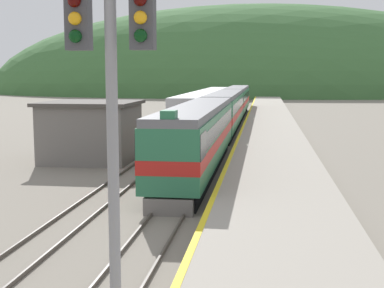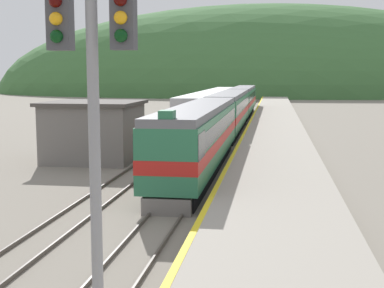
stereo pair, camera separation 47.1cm
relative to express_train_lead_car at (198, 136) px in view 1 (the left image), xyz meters
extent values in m
cube|color=#4C443D|center=(-0.72, 42.92, -2.23)|extent=(0.08, 180.00, 0.16)
cube|color=#4C443D|center=(0.72, 42.92, -2.23)|extent=(0.08, 180.00, 0.16)
cube|color=#4C443D|center=(-4.56, 42.92, -2.23)|extent=(0.08, 180.00, 0.16)
cube|color=#4C443D|center=(-3.13, 42.92, -2.23)|extent=(0.08, 180.00, 0.16)
cube|color=#9E9689|center=(4.68, 22.92, -1.88)|extent=(5.70, 140.00, 0.85)
cube|color=yellow|center=(1.95, 22.92, -1.45)|extent=(0.24, 140.00, 0.01)
ellipsoid|color=#3D6B38|center=(0.00, 133.61, -2.31)|extent=(167.42, 75.34, 53.64)
cube|color=slate|center=(-8.04, 3.55, -0.32)|extent=(5.95, 5.84, 3.97)
cube|color=#47423D|center=(-8.04, 3.55, 1.79)|extent=(6.45, 6.34, 0.24)
cube|color=black|center=(0.00, 0.24, -1.88)|extent=(2.30, 20.25, 0.85)
cube|color=#286B47|center=(0.00, 0.24, 0.03)|extent=(2.81, 21.54, 2.97)
cube|color=red|center=(0.00, 0.24, -0.21)|extent=(2.84, 21.56, 0.65)
cube|color=black|center=(0.00, 0.24, 0.68)|extent=(2.83, 20.25, 0.89)
cube|color=slate|center=(0.00, 0.24, 1.71)|extent=(2.64, 21.54, 0.40)
cube|color=black|center=(0.00, -9.40, 0.68)|extent=(2.85, 2.20, 1.19)
cube|color=#286B47|center=(0.00, -10.08, 2.09)|extent=(0.64, 0.80, 0.36)
cube|color=slate|center=(0.00, -10.33, -1.92)|extent=(2.19, 0.40, 0.77)
cube|color=black|center=(0.00, 23.39, -1.88)|extent=(2.30, 21.58, 0.85)
cube|color=#286B47|center=(0.00, 23.39, 0.03)|extent=(2.81, 22.96, 2.97)
cube|color=red|center=(0.00, 23.39, -0.21)|extent=(2.84, 22.98, 0.65)
cube|color=black|center=(0.00, 23.39, 0.68)|extent=(2.83, 21.58, 0.89)
cube|color=slate|center=(0.00, 23.39, 1.71)|extent=(2.64, 22.96, 0.40)
cube|color=black|center=(0.00, 47.25, -1.88)|extent=(2.30, 21.58, 0.85)
cube|color=#286B47|center=(0.00, 47.25, 0.03)|extent=(2.81, 22.96, 2.97)
cube|color=red|center=(0.00, 47.25, -0.21)|extent=(2.84, 22.98, 0.65)
cube|color=black|center=(0.00, 47.25, 0.68)|extent=(2.83, 21.58, 0.89)
cube|color=slate|center=(0.00, 47.25, 1.71)|extent=(2.64, 22.96, 0.40)
cube|color=black|center=(-3.85, 39.59, -1.91)|extent=(2.46, 42.46, 0.80)
cube|color=#BCBCC1|center=(-3.85, 39.59, 0.01)|extent=(2.90, 44.23, 3.03)
cylinder|color=gray|center=(1.52, -23.88, 1.97)|extent=(0.20, 0.20, 8.55)
cube|color=#424247|center=(0.97, -23.88, 4.73)|extent=(0.40, 0.28, 1.02)
sphere|color=#3C0504|center=(0.97, -24.06, 5.02)|extent=(0.22, 0.22, 0.22)
sphere|color=orange|center=(0.97, -24.06, 4.73)|extent=(0.22, 0.22, 0.22)
sphere|color=black|center=(0.97, -24.06, 4.45)|extent=(0.22, 0.22, 0.22)
cube|color=#424247|center=(2.07, -23.88, 4.73)|extent=(0.40, 0.28, 1.02)
sphere|color=orange|center=(2.07, -24.06, 4.73)|extent=(0.22, 0.22, 0.22)
sphere|color=black|center=(2.07, -24.06, 4.45)|extent=(0.22, 0.22, 0.22)
camera|label=1|loc=(4.08, -32.66, 3.83)|focal=50.00mm
camera|label=2|loc=(4.55, -32.59, 3.83)|focal=50.00mm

